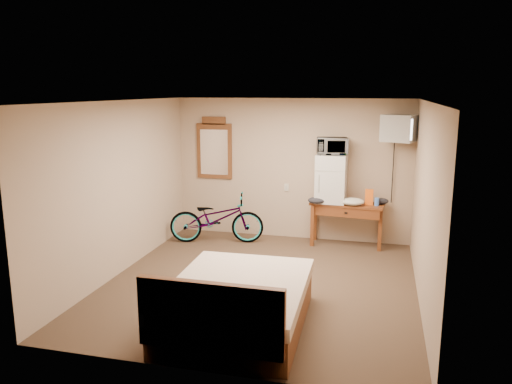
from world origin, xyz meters
TOP-DOWN VIEW (x-y plane):
  - room at (-0.00, 0.00)m, footprint 4.60×4.64m
  - desk at (1.02, 2.00)m, footprint 1.27×0.60m
  - mini_fridge at (0.74, 2.05)m, footprint 0.51×0.50m
  - microwave at (0.74, 2.05)m, footprint 0.56×0.43m
  - snack_bag at (1.38, 1.99)m, footprint 0.14×0.08m
  - blue_cup at (1.51, 1.96)m, footprint 0.08×0.08m
  - cloth_cream at (1.12, 1.89)m, footprint 0.40×0.30m
  - cloth_dark_a at (0.52, 1.86)m, footprint 0.29×0.22m
  - cloth_dark_b at (1.60, 2.11)m, footprint 0.22×0.18m
  - crt_television at (1.80, 2.02)m, footprint 0.61×0.66m
  - wall_mirror at (-1.43, 2.27)m, footprint 0.66×0.04m
  - bicycle at (-1.20, 1.66)m, footprint 1.73×0.94m
  - bed at (0.05, -1.38)m, footprint 1.53×2.00m

SIDE VIEW (x-z plane):
  - bed at x=0.05m, z-range -0.15..0.75m
  - bicycle at x=-1.20m, z-range 0.00..0.86m
  - desk at x=1.02m, z-range 0.24..0.99m
  - cloth_dark_b at x=1.60m, z-range 0.75..0.85m
  - cloth_dark_a at x=0.52m, z-range 0.75..0.86m
  - cloth_cream at x=1.12m, z-range 0.75..0.87m
  - blue_cup at x=1.51m, z-range 0.75..0.88m
  - snack_bag at x=1.38m, z-range 0.75..1.01m
  - mini_fridge at x=0.74m, z-range 0.75..1.57m
  - room at x=0.00m, z-range 0.00..2.50m
  - wall_mirror at x=-1.43m, z-range 1.02..2.14m
  - microwave at x=0.74m, z-range 1.57..1.85m
  - crt_television at x=1.80m, z-range 1.82..2.25m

